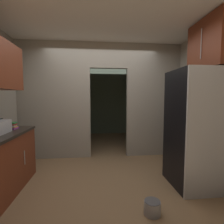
% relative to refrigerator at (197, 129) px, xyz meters
% --- Properties ---
extents(ground, '(20.00, 20.00, 0.00)m').
position_rel_refrigerator_xyz_m(ground, '(-1.44, 0.19, -0.91)').
color(ground, brown).
extents(kitchen_overhead_slab, '(4.16, 6.67, 0.06)m').
position_rel_refrigerator_xyz_m(kitchen_overhead_slab, '(-1.44, 0.59, 1.77)').
color(kitchen_overhead_slab, silver).
extents(kitchen_partition, '(3.76, 0.12, 2.66)m').
position_rel_refrigerator_xyz_m(kitchen_partition, '(-1.48, 1.52, 0.48)').
color(kitchen_partition, '#9E998C').
rests_on(kitchen_partition, ground).
extents(adjoining_room_shell, '(3.76, 2.73, 2.66)m').
position_rel_refrigerator_xyz_m(adjoining_room_shell, '(-1.44, 3.42, 0.42)').
color(adjoining_room_shell, slate).
rests_on(adjoining_room_shell, ground).
extents(refrigerator, '(0.77, 0.80, 1.82)m').
position_rel_refrigerator_xyz_m(refrigerator, '(0.00, 0.00, 0.00)').
color(refrigerator, black).
rests_on(refrigerator, ground).
extents(upper_cabinet_fridgeside, '(0.36, 0.85, 0.78)m').
position_rel_refrigerator_xyz_m(upper_cabinet_fridgeside, '(0.26, 0.10, 1.33)').
color(upper_cabinet_fridgeside, maroon).
extents(book_stack, '(0.14, 0.17, 0.11)m').
position_rel_refrigerator_xyz_m(book_stack, '(-2.95, 0.43, 0.02)').
color(book_stack, '#8C3893').
rests_on(book_stack, lower_cabinet_run).
extents(paint_can, '(0.20, 0.20, 0.17)m').
position_rel_refrigerator_xyz_m(paint_can, '(-0.92, -0.62, -0.83)').
color(paint_can, '#99999E').
rests_on(paint_can, ground).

